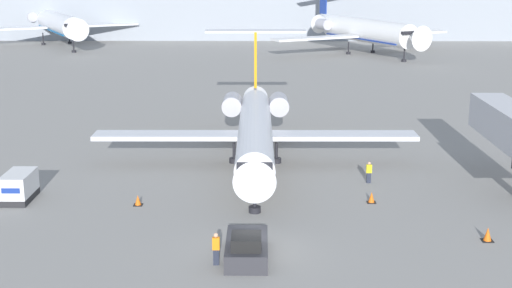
{
  "coord_description": "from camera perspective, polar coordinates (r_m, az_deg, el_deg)",
  "views": [
    {
      "loc": [
        0.49,
        -37.06,
        15.95
      ],
      "look_at": [
        0.0,
        13.41,
        3.04
      ],
      "focal_mm": 50.0,
      "sensor_mm": 36.0,
      "label": 1
    }
  ],
  "objects": [
    {
      "name": "traffic_cone_mid",
      "position": [
        44.37,
        18.04,
        -6.91
      ],
      "size": [
        0.67,
        0.67,
        0.83
      ],
      "color": "black",
      "rests_on": "ground"
    },
    {
      "name": "traffic_cone_right",
      "position": [
        49.36,
        9.23,
        -4.25
      ],
      "size": [
        0.6,
        0.6,
        0.76
      ],
      "color": "black",
      "rests_on": "ground"
    },
    {
      "name": "airplane_parked_far_left",
      "position": [
        147.68,
        -15.67,
        9.34
      ],
      "size": [
        30.63,
        34.19,
        11.49
      ],
      "color": "silver",
      "rests_on": "ground"
    },
    {
      "name": "traffic_cone_left",
      "position": [
        48.87,
        -9.43,
        -4.48
      ],
      "size": [
        0.6,
        0.6,
        0.71
      ],
      "color": "black",
      "rests_on": "ground"
    },
    {
      "name": "worker_by_wing",
      "position": [
        53.54,
        9.02,
        -2.22
      ],
      "size": [
        0.4,
        0.24,
        1.62
      ],
      "color": "#232838",
      "rests_on": "ground"
    },
    {
      "name": "ground_plane",
      "position": [
        40.35,
        -0.19,
        -8.93
      ],
      "size": [
        600.0,
        600.0,
        0.0
      ],
      "primitive_type": "plane",
      "color": "gray"
    },
    {
      "name": "airplane_parked_far_right",
      "position": [
        129.4,
        8.68,
        8.97
      ],
      "size": [
        33.27,
        30.23,
        11.32
      ],
      "color": "white",
      "rests_on": "ground"
    },
    {
      "name": "luggage_cart",
      "position": [
        51.68,
        -18.42,
        -3.25
      ],
      "size": [
        1.77,
        3.33,
        1.96
      ],
      "color": "#232326",
      "rests_on": "ground"
    },
    {
      "name": "terminal_building",
      "position": [
        157.29,
        0.38,
        11.26
      ],
      "size": [
        180.0,
        16.8,
        14.86
      ],
      "color": "#8C939E",
      "rests_on": "ground"
    },
    {
      "name": "airplane_main",
      "position": [
        57.13,
        -0.06,
        1.36
      ],
      "size": [
        25.95,
        27.76,
        9.72
      ],
      "color": "silver",
      "rests_on": "ground"
    },
    {
      "name": "worker_near_tug",
      "position": [
        38.91,
        -3.21,
        -8.31
      ],
      "size": [
        0.4,
        0.26,
        1.84
      ],
      "color": "#232838",
      "rests_on": "ground"
    },
    {
      "name": "pushback_tug",
      "position": [
        39.77,
        -0.74,
        -8.29
      ],
      "size": [
        2.31,
        4.77,
        1.74
      ],
      "color": "#2D2D33",
      "rests_on": "ground"
    }
  ]
}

